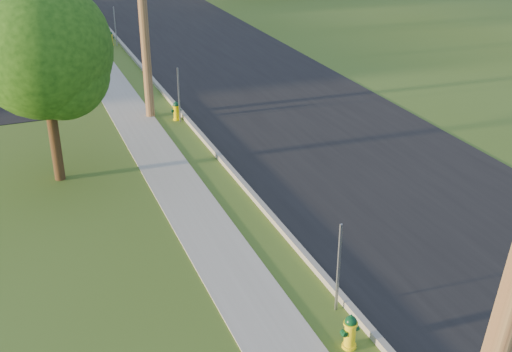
# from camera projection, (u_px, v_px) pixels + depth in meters

# --- Properties ---
(road) EXTENTS (8.00, 120.00, 0.02)m
(road) POSITION_uv_depth(u_px,v_px,m) (370.00, 168.00, 19.41)
(road) COLOR black
(road) RESTS_ON ground
(curb) EXTENTS (0.15, 120.00, 0.15)m
(curb) POSITION_uv_depth(u_px,v_px,m) (246.00, 188.00, 18.05)
(curb) COLOR gray
(curb) RESTS_ON ground
(sidewalk) EXTENTS (1.50, 120.00, 0.03)m
(sidewalk) POSITION_uv_depth(u_px,v_px,m) (186.00, 200.00, 17.49)
(sidewalk) COLOR gray
(sidewalk) RESTS_ON ground
(sign_post_near) EXTENTS (0.05, 0.04, 2.00)m
(sign_post_near) POSITION_uv_depth(u_px,v_px,m) (338.00, 268.00, 12.70)
(sign_post_near) COLOR gray
(sign_post_near) RESTS_ON ground
(sign_post_mid) EXTENTS (0.05, 0.04, 2.00)m
(sign_post_mid) POSITION_uv_depth(u_px,v_px,m) (179.00, 95.00, 22.61)
(sign_post_mid) COLOR gray
(sign_post_mid) RESTS_ON ground
(sign_post_far) EXTENTS (0.05, 0.04, 2.00)m
(sign_post_far) POSITION_uv_depth(u_px,v_px,m) (115.00, 26.00, 32.87)
(sign_post_far) COLOR gray
(sign_post_far) RESTS_ON ground
(tree_verge) EXTENTS (3.78, 3.78, 5.73)m
(tree_verge) POSITION_uv_depth(u_px,v_px,m) (47.00, 55.00, 17.14)
(tree_verge) COLOR #3A2515
(tree_verge) RESTS_ON ground
(hydrant_near) EXTENTS (0.38, 0.34, 0.74)m
(hydrant_near) POSITION_uv_depth(u_px,v_px,m) (350.00, 332.00, 11.92)
(hydrant_near) COLOR yellow
(hydrant_near) RESTS_ON ground
(hydrant_mid) EXTENTS (0.36, 0.32, 0.71)m
(hydrant_mid) POSITION_uv_depth(u_px,v_px,m) (176.00, 111.00, 23.10)
(hydrant_mid) COLOR yellow
(hydrant_mid) RESTS_ON ground
(hydrant_far) EXTENTS (0.40, 0.35, 0.77)m
(hydrant_far) POSITION_uv_depth(u_px,v_px,m) (111.00, 38.00, 33.20)
(hydrant_far) COLOR yellow
(hydrant_far) RESTS_ON ground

